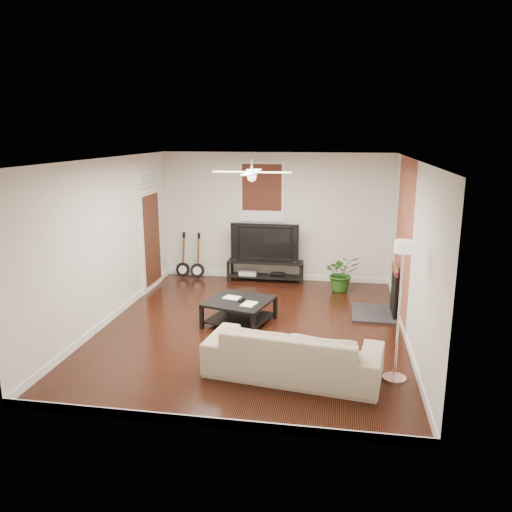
{
  "coord_description": "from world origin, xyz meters",
  "views": [
    {
      "loc": [
        1.38,
        -7.86,
        3.2
      ],
      "look_at": [
        0.0,
        0.4,
        1.15
      ],
      "focal_mm": 35.4,
      "sensor_mm": 36.0,
      "label": 1
    }
  ],
  "objects": [
    {
      "name": "guitar_right",
      "position": [
        -1.72,
        2.72,
        0.52
      ],
      "size": [
        0.33,
        0.25,
        1.03
      ],
      "primitive_type": null,
      "rotation": [
        0.0,
        0.0,
        0.08
      ],
      "color": "black",
      "rests_on": "floor"
    },
    {
      "name": "guitar_left",
      "position": [
        -2.07,
        2.75,
        0.52
      ],
      "size": [
        0.32,
        0.23,
        1.03
      ],
      "primitive_type": null,
      "rotation": [
        0.0,
        0.0,
        -0.03
      ],
      "color": "black",
      "rests_on": "floor"
    },
    {
      "name": "tv",
      "position": [
        -0.19,
        2.8,
        0.89
      ],
      "size": [
        1.48,
        0.19,
        0.85
      ],
      "primitive_type": "imported",
      "color": "black",
      "rests_on": "tv_stand"
    },
    {
      "name": "window_back",
      "position": [
        -0.3,
        2.97,
        1.95
      ],
      "size": [
        1.0,
        0.06,
        1.3
      ],
      "primitive_type": "cube",
      "color": "#3F1911",
      "rests_on": "wall_back"
    },
    {
      "name": "room",
      "position": [
        0.0,
        0.0,
        1.4
      ],
      "size": [
        5.01,
        6.01,
        2.81
      ],
      "color": "black",
      "rests_on": "ground"
    },
    {
      "name": "tv_stand",
      "position": [
        -0.19,
        2.78,
        0.23
      ],
      "size": [
        1.65,
        0.44,
        0.46
      ],
      "primitive_type": "cube",
      "color": "black",
      "rests_on": "floor"
    },
    {
      "name": "potted_plant",
      "position": [
        1.48,
        2.32,
        0.39
      ],
      "size": [
        0.8,
        0.72,
        0.77
      ],
      "primitive_type": "imported",
      "rotation": [
        0.0,
        0.0,
        0.2
      ],
      "color": "#245618",
      "rests_on": "floor"
    },
    {
      "name": "ceiling_fan",
      "position": [
        0.0,
        0.0,
        2.6
      ],
      "size": [
        1.24,
        1.24,
        0.32
      ],
      "primitive_type": null,
      "color": "white",
      "rests_on": "ceiling"
    },
    {
      "name": "floor_lamp",
      "position": [
        2.19,
        -1.5,
        0.95
      ],
      "size": [
        0.35,
        0.35,
        1.91
      ],
      "primitive_type": null,
      "rotation": [
        0.0,
        0.0,
        -0.14
      ],
      "color": "white",
      "rests_on": "floor"
    },
    {
      "name": "brick_accent",
      "position": [
        2.49,
        1.0,
        1.4
      ],
      "size": [
        0.02,
        2.2,
        2.8
      ],
      "primitive_type": "cube",
      "color": "#974030",
      "rests_on": "floor"
    },
    {
      "name": "door_left",
      "position": [
        -2.46,
        1.9,
        1.25
      ],
      "size": [
        0.08,
        1.0,
        2.5
      ],
      "primitive_type": "cube",
      "color": "white",
      "rests_on": "wall_left"
    },
    {
      "name": "sofa",
      "position": [
        0.84,
        -1.6,
        0.34
      ],
      "size": [
        2.44,
        1.23,
        0.68
      ],
      "primitive_type": "imported",
      "rotation": [
        0.0,
        0.0,
        3.0
      ],
      "color": "tan",
      "rests_on": "floor"
    },
    {
      "name": "fireplace",
      "position": [
        2.2,
        1.0,
        0.46
      ],
      "size": [
        0.8,
        1.1,
        0.92
      ],
      "primitive_type": "cube",
      "color": "black",
      "rests_on": "floor"
    },
    {
      "name": "coffee_table",
      "position": [
        -0.25,
        0.17,
        0.21
      ],
      "size": [
        1.23,
        1.23,
        0.42
      ],
      "primitive_type": "cube",
      "rotation": [
        0.0,
        0.0,
        -0.26
      ],
      "color": "black",
      "rests_on": "floor"
    }
  ]
}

